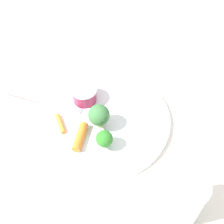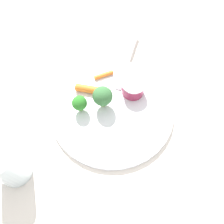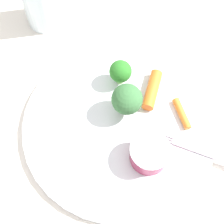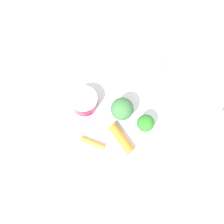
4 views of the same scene
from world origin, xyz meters
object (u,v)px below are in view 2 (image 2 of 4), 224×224
plate (112,109)px  carrot_stick_0 (104,75)px  broccoli_floret_1 (80,103)px  carrot_stick_1 (89,89)px  fork (128,60)px  broccoli_floret_0 (103,96)px  drinking_glass (7,165)px  sauce_cup (134,89)px

plate → carrot_stick_0: bearing=-28.6°
plate → broccoli_floret_1: 0.07m
plate → carrot_stick_0: (0.08, -0.04, 0.01)m
carrot_stick_1 → fork: (0.01, -0.13, -0.01)m
plate → carrot_stick_0: size_ratio=5.80×
broccoli_floret_0 → fork: size_ratio=0.34×
broccoli_floret_0 → broccoli_floret_1: broccoli_floret_0 is taller
drinking_glass → carrot_stick_0: bearing=-78.2°
plate → carrot_stick_1: carrot_stick_1 is taller
broccoli_floret_0 → carrot_stick_0: 0.08m
carrot_stick_0 → drinking_glass: (-0.06, 0.27, 0.03)m
broccoli_floret_1 → carrot_stick_0: 0.10m
broccoli_floret_1 → fork: broccoli_floret_1 is taller
broccoli_floret_0 → broccoli_floret_1: bearing=62.4°
broccoli_floret_0 → carrot_stick_1: bearing=1.3°
sauce_cup → drinking_glass: 0.29m
carrot_stick_0 → drinking_glass: size_ratio=0.48×
broccoli_floret_0 → carrot_stick_0: broccoli_floret_0 is taller
sauce_cup → carrot_stick_0: sauce_cup is taller
plate → fork: (0.07, -0.12, 0.01)m
broccoli_floret_0 → drinking_glass: bearing=89.6°
sauce_cup → broccoli_floret_1: bearing=68.6°
drinking_glass → broccoli_floret_1: bearing=-83.1°
plate → fork: bearing=-58.2°
plate → sauce_cup: size_ratio=5.22×
plate → fork: size_ratio=1.64×
carrot_stick_1 → plate: bearing=-171.0°
sauce_cup → carrot_stick_1: sauce_cup is taller
fork → drinking_glass: (-0.05, 0.34, 0.04)m
plate → broccoli_floret_0: size_ratio=4.79×
broccoli_floret_0 → drinking_glass: 0.22m
carrot_stick_0 → plate: bearing=151.4°
sauce_cup → fork: size_ratio=0.31×
broccoli_floret_1 → plate: bearing=-128.0°
plate → drinking_glass: 0.23m
sauce_cup → plate: bearing=86.5°
carrot_stick_0 → sauce_cup: bearing=-165.8°
fork → drinking_glass: bearing=98.6°
carrot_stick_0 → fork: carrot_stick_0 is taller
sauce_cup → broccoli_floret_1: broccoli_floret_1 is taller
fork → drinking_glass: drinking_glass is taller
carrot_stick_1 → broccoli_floret_1: bearing=120.5°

